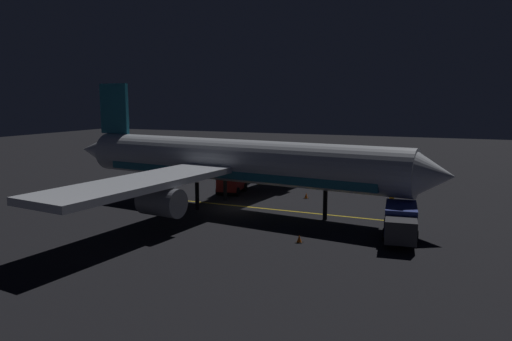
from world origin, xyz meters
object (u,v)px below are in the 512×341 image
object	(u,v)px
catering_truck	(234,181)
traffic_cone_near_left	(306,196)
airliner	(229,162)
traffic_cone_near_right	(299,239)
ground_crew_worker	(391,203)
baggage_truck	(401,222)

from	to	relation	value
catering_truck	traffic_cone_near_left	size ratio (longest dim) A/B	10.61
airliner	traffic_cone_near_right	bearing A→B (deg)	49.03
ground_crew_worker	traffic_cone_near_right	size ratio (longest dim) A/B	3.16
baggage_truck	catering_truck	size ratio (longest dim) A/B	1.02
baggage_truck	ground_crew_worker	bearing A→B (deg)	-168.77
baggage_truck	catering_truck	bearing A→B (deg)	-121.10
airliner	baggage_truck	xyz separation A→B (m)	(4.35, 15.23, -2.90)
catering_truck	ground_crew_worker	world-z (taller)	catering_truck
catering_truck	airliner	bearing A→B (deg)	22.14
ground_crew_worker	traffic_cone_near_left	bearing A→B (deg)	-110.12
traffic_cone_near_left	traffic_cone_near_right	bearing A→B (deg)	14.71
airliner	traffic_cone_near_right	distance (m)	12.53
baggage_truck	catering_truck	xyz separation A→B (m)	(-10.77, -17.85, -0.01)
airliner	traffic_cone_near_left	distance (m)	9.08
baggage_truck	traffic_cone_near_right	world-z (taller)	baggage_truck
catering_truck	ground_crew_worker	size ratio (longest dim) A/B	3.35
catering_truck	traffic_cone_near_right	distance (m)	18.40
baggage_truck	traffic_cone_near_right	size ratio (longest dim) A/B	10.86
catering_truck	traffic_cone_near_right	size ratio (longest dim) A/B	10.61
ground_crew_worker	traffic_cone_near_left	distance (m)	9.01
baggage_truck	ground_crew_worker	size ratio (longest dim) A/B	3.43
traffic_cone_near_left	airliner	bearing A→B (deg)	-40.07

